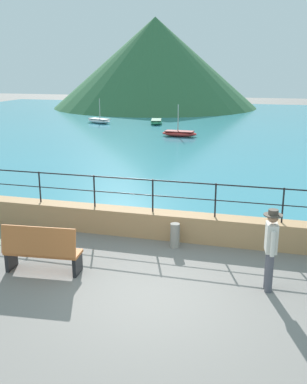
{
  "coord_description": "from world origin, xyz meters",
  "views": [
    {
      "loc": [
        2.12,
        -7.71,
        4.47
      ],
      "look_at": [
        -0.95,
        3.7,
        1.1
      ],
      "focal_mm": 41.37,
      "sensor_mm": 36.0,
      "label": 1
    }
  ],
  "objects_px": {
    "boat_3": "(179,133)",
    "bench_main": "(41,250)",
    "boat_1": "(156,122)",
    "person_walking": "(271,246)",
    "bollard": "(175,236)",
    "boat_4": "(99,121)"
  },
  "relations": [
    {
      "from": "boat_1",
      "to": "person_walking",
      "type": "bearing_deg",
      "value": -70.37
    },
    {
      "from": "bollard",
      "to": "boat_3",
      "type": "bearing_deg",
      "value": 101.47
    },
    {
      "from": "bench_main",
      "to": "boat_3",
      "type": "relative_size",
      "value": 0.75
    },
    {
      "from": "bollard",
      "to": "boat_3",
      "type": "xyz_separation_m",
      "value": [
        -3.63,
        17.87,
        -0.06
      ]
    },
    {
      "from": "boat_3",
      "to": "person_walking",
      "type": "bearing_deg",
      "value": -73.04
    },
    {
      "from": "bench_main",
      "to": "boat_1",
      "type": "relative_size",
      "value": 0.71
    },
    {
      "from": "boat_3",
      "to": "bollard",
      "type": "bearing_deg",
      "value": -78.53
    },
    {
      "from": "person_walking",
      "to": "boat_4",
      "type": "xyz_separation_m",
      "value": [
        -13.63,
        24.74,
        -0.72
      ]
    },
    {
      "from": "bench_main",
      "to": "person_walking",
      "type": "xyz_separation_m",
      "value": [
        4.9,
        0.5,
        0.42
      ]
    },
    {
      "from": "boat_3",
      "to": "bench_main",
      "type": "bearing_deg",
      "value": -86.95
    },
    {
      "from": "bench_main",
      "to": "boat_4",
      "type": "xyz_separation_m",
      "value": [
        -8.73,
        25.24,
        -0.3
      ]
    },
    {
      "from": "bench_main",
      "to": "boat_4",
      "type": "distance_m",
      "value": 26.71
    },
    {
      "from": "person_walking",
      "to": "boat_1",
      "type": "distance_m",
      "value": 26.93
    },
    {
      "from": "bollard",
      "to": "boat_4",
      "type": "bearing_deg",
      "value": 116.09
    },
    {
      "from": "boat_4",
      "to": "boat_1",
      "type": "bearing_deg",
      "value": 7.58
    },
    {
      "from": "boat_4",
      "to": "person_walking",
      "type": "bearing_deg",
      "value": -61.16
    },
    {
      "from": "bollard",
      "to": "boat_1",
      "type": "bearing_deg",
      "value": 105.81
    },
    {
      "from": "person_walking",
      "to": "bollard",
      "type": "relative_size",
      "value": 2.74
    },
    {
      "from": "bench_main",
      "to": "person_walking",
      "type": "bearing_deg",
      "value": 5.83
    },
    {
      "from": "person_walking",
      "to": "boat_3",
      "type": "height_order",
      "value": "boat_3"
    },
    {
      "from": "person_walking",
      "to": "bollard",
      "type": "height_order",
      "value": "person_walking"
    },
    {
      "from": "bollard",
      "to": "person_walking",
      "type": "bearing_deg",
      "value": -35.82
    }
  ]
}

